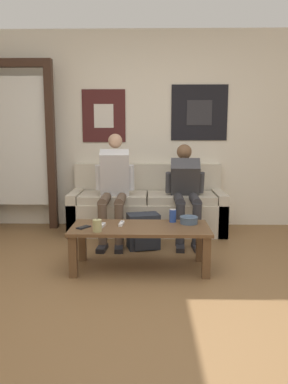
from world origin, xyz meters
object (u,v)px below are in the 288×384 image
drink_can_blue (173,216)px  game_controller_near_right (122,223)px  person_seated_adult (114,183)px  person_seated_teen (186,187)px  couch (147,209)px  coffee_table (140,234)px  backpack (143,232)px  game_controller_near_left (102,225)px  ceramic_bowl (189,220)px  pillar_candle (97,226)px  cell_phone (84,227)px

drink_can_blue → game_controller_near_right: (-0.49, -0.12, -0.05)m
person_seated_adult → person_seated_teen: (0.84, 0.04, -0.05)m
couch → person_seated_teen: size_ratio=1.74×
coffee_table → game_controller_near_right: size_ratio=8.67×
couch → backpack: couch is taller
person_seated_teen → game_controller_near_left: size_ratio=7.51×
ceramic_bowl → game_controller_near_left: (-0.81, -0.13, -0.03)m
couch → pillar_candle: (-0.42, -1.52, 0.17)m
backpack → pillar_candle: 0.92m
backpack → cell_phone: (-0.53, -0.66, 0.23)m
drink_can_blue → ceramic_bowl: bearing=-21.8°
game_controller_near_right → cell_phone: game_controller_near_right is taller
person_seated_adult → pillar_candle: (-0.03, -1.16, -0.21)m
person_seated_teen → drink_can_blue: bearing=-103.3°
backpack → game_controller_near_left: game_controller_near_left is taller
ceramic_bowl → game_controller_near_left: bearing=-170.9°
person_seated_adult → ceramic_bowl: person_seated_adult is taller
backpack → coffee_table: bearing=-91.7°
cell_phone → pillar_candle: bearing=-41.7°
person_seated_adult → pillar_candle: person_seated_adult is taller
game_controller_near_left → person_seated_teen: bearing=50.2°
backpack → ceramic_bowl: size_ratio=2.21×
coffee_table → person_seated_teen: 1.17m
drink_can_blue → game_controller_near_left: size_ratio=0.84×
pillar_candle → game_controller_near_right: pillar_candle is taller
game_controller_near_left → game_controller_near_right: (0.17, 0.07, 0.00)m
backpack → game_controller_near_left: (-0.37, -0.62, 0.23)m
ceramic_bowl → game_controller_near_left: ceramic_bowl is taller
person_seated_teen → game_controller_near_left: person_seated_teen is taller
pillar_candle → cell_phone: 0.20m
coffee_table → game_controller_near_left: bearing=-178.1°
coffee_table → drink_can_blue: 0.38m
backpack → cell_phone: size_ratio=2.56×
ceramic_bowl → drink_can_blue: drink_can_blue is taller
game_controller_near_left → cell_phone: game_controller_near_left is taller
drink_can_blue → game_controller_near_right: 0.50m
couch → game_controller_near_right: couch is taller
coffee_table → drink_can_blue: bearing=29.8°
drink_can_blue → game_controller_near_right: drink_can_blue is taller
person_seated_adult → drink_can_blue: 1.05m
backpack → couch: bearing=87.3°
couch → coffee_table: bearing=-92.2°
couch → pillar_candle: couch is taller
game_controller_near_right → pillar_candle: bearing=-128.4°
cell_phone → ceramic_bowl: bearing=10.1°
ceramic_bowl → game_controller_near_right: 0.64m
person_seated_teen → backpack: bearing=-140.1°
drink_can_blue → game_controller_near_left: (-0.66, -0.19, -0.05)m
person_seated_adult → backpack: (0.35, -0.37, -0.48)m
coffee_table → game_controller_near_left: (-0.35, -0.01, 0.08)m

